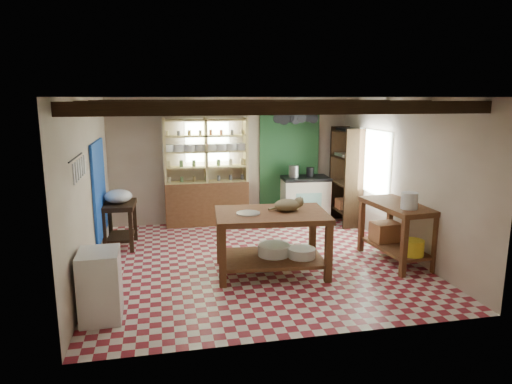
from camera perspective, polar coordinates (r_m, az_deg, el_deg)
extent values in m
cube|color=maroon|center=(7.50, 0.04, -8.58)|extent=(5.00, 5.00, 0.02)
cube|color=#49494E|center=(7.04, 0.04, 11.78)|extent=(5.00, 5.00, 0.02)
cube|color=#BFAF9A|center=(9.58, -3.08, 3.96)|extent=(5.00, 0.04, 2.60)
cube|color=#BFAF9A|center=(4.80, 6.28, -4.00)|extent=(5.00, 0.04, 2.60)
cube|color=#BFAF9A|center=(7.08, -20.17, 0.46)|extent=(0.04, 5.00, 2.60)
cube|color=#BFAF9A|center=(8.05, 17.74, 1.91)|extent=(0.04, 5.00, 2.60)
cube|color=black|center=(7.04, 0.04, 10.80)|extent=(5.00, 3.80, 0.15)
cube|color=#1646AB|center=(7.99, -18.98, 0.30)|extent=(0.04, 1.40, 1.60)
cube|color=#1D4A24|center=(9.83, 4.18, 3.84)|extent=(1.30, 0.04, 2.30)
cube|color=beige|center=(9.45, -6.10, 6.24)|extent=(0.90, 0.02, 0.80)
cube|color=beige|center=(8.89, 14.50, 3.64)|extent=(0.02, 1.30, 1.20)
cube|color=black|center=(5.82, -21.52, 2.86)|extent=(0.06, 0.90, 0.28)
cube|color=black|center=(9.34, 4.99, 9.15)|extent=(0.86, 0.12, 0.36)
cube|color=tan|center=(9.36, -6.22, 2.48)|extent=(1.70, 0.34, 2.20)
cube|color=black|center=(9.59, 11.20, 1.94)|extent=(0.40, 0.86, 2.00)
cube|color=brown|center=(6.88, 1.91, -6.31)|extent=(1.73, 1.24, 0.93)
cube|color=white|center=(9.74, 6.12, -0.87)|extent=(1.02, 0.72, 0.96)
cube|color=black|center=(8.38, -16.62, -3.97)|extent=(0.58, 0.81, 0.80)
cube|color=silver|center=(5.80, -18.89, -10.98)|extent=(0.48, 0.57, 0.84)
cube|color=brown|center=(7.64, 17.12, -4.87)|extent=(0.78, 1.39, 0.96)
ellipsoid|color=#8B7950|center=(6.81, 3.96, -1.64)|extent=(0.43, 0.34, 0.18)
cylinder|color=#AAAAB1|center=(6.65, -0.98, -2.67)|extent=(0.38, 0.38, 0.02)
cylinder|color=silver|center=(6.97, 2.25, -7.22)|extent=(0.53, 0.53, 0.17)
cylinder|color=silver|center=(6.91, 5.75, -7.57)|extent=(0.44, 0.44, 0.14)
cylinder|color=#AAAAB1|center=(9.57, 4.75, 2.59)|extent=(0.22, 0.22, 0.24)
cylinder|color=black|center=(9.66, 6.77, 2.49)|extent=(0.17, 0.17, 0.20)
ellipsoid|color=silver|center=(8.26, -16.83, -0.51)|extent=(0.49, 0.49, 0.23)
cylinder|color=silver|center=(7.19, 18.63, -1.03)|extent=(0.27, 0.27, 0.25)
cube|color=#A66A42|center=(7.90, 15.88, -4.79)|extent=(0.47, 0.39, 0.31)
cylinder|color=gold|center=(7.32, 19.04, -6.59)|extent=(0.35, 0.35, 0.24)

